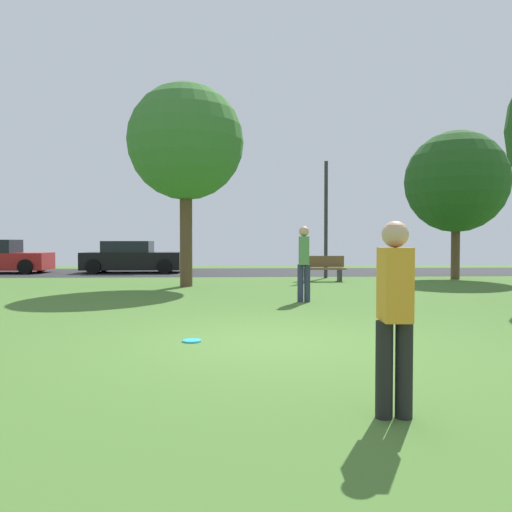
% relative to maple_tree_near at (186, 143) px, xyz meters
% --- Properties ---
extents(ground_plane, '(44.00, 44.00, 0.00)m').
position_rel_maple_tree_near_xyz_m(ground_plane, '(1.92, -8.85, -4.51)').
color(ground_plane, '#47702D').
extents(road_strip, '(44.00, 6.40, 0.01)m').
position_rel_maple_tree_near_xyz_m(road_strip, '(1.92, 7.15, -4.51)').
color(road_strip, '#28282B').
rests_on(road_strip, ground_plane).
extents(maple_tree_near, '(3.63, 3.63, 6.35)m').
position_rel_maple_tree_near_xyz_m(maple_tree_near, '(0.00, 0.00, 0.00)').
color(maple_tree_near, brown).
rests_on(maple_tree_near, ground_plane).
extents(oak_tree_right, '(3.79, 3.79, 5.55)m').
position_rel_maple_tree_near_xyz_m(oak_tree_right, '(9.86, 2.63, -0.86)').
color(oak_tree_right, brown).
rests_on(oak_tree_right, ground_plane).
extents(person_thrower, '(0.30, 0.33, 1.59)m').
position_rel_maple_tree_near_xyz_m(person_thrower, '(2.75, -11.93, -3.64)').
color(person_thrower, black).
rests_on(person_thrower, ground_plane).
extents(person_catcher, '(0.30, 0.33, 1.78)m').
position_rel_maple_tree_near_xyz_m(person_catcher, '(3.13, -4.22, -3.52)').
color(person_catcher, '#2D334C').
rests_on(person_catcher, ground_plane).
extents(frisbee_disc, '(0.27, 0.27, 0.03)m').
position_rel_maple_tree_near_xyz_m(frisbee_disc, '(0.87, -8.76, -4.50)').
color(frisbee_disc, '#2DB2E0').
rests_on(frisbee_disc, ground_plane).
extents(parked_car_black, '(4.36, 2.05, 1.43)m').
position_rel_maple_tree_near_xyz_m(parked_car_black, '(-3.07, 7.00, -3.85)').
color(parked_car_black, black).
rests_on(parked_car_black, ground_plane).
extents(park_bench, '(1.60, 0.45, 0.90)m').
position_rel_maple_tree_near_xyz_m(park_bench, '(4.66, 1.80, -4.05)').
color(park_bench, brown).
rests_on(park_bench, ground_plane).
extents(street_lamp_post, '(0.14, 0.14, 4.50)m').
position_rel_maple_tree_near_xyz_m(street_lamp_post, '(5.07, 3.35, -2.26)').
color(street_lamp_post, '#2D2D33').
rests_on(street_lamp_post, ground_plane).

